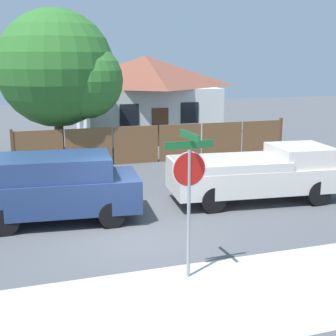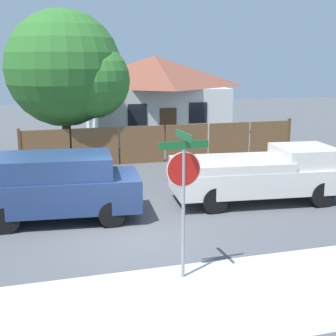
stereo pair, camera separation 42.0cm
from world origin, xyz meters
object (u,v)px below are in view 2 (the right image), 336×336
stop_sign (184,180)px  house (155,96)px  red_suv (59,185)px  orange_pickup (266,175)px  oak_tree (70,71)px

stop_sign → house: bearing=75.3°
red_suv → orange_pickup: 6.42m
red_suv → stop_sign: bearing=-57.7°
oak_tree → stop_sign: size_ratio=2.17×
red_suv → stop_sign: size_ratio=1.51×
house → oak_tree: oak_tree is taller
house → orange_pickup: house is taller
red_suv → oak_tree: bearing=88.3°
oak_tree → orange_pickup: bearing=-57.0°
orange_pickup → stop_sign: size_ratio=1.86×
red_suv → stop_sign: (2.21, -4.44, 1.07)m
house → stop_sign: bearing=-102.8°
house → orange_pickup: size_ratio=1.39×
house → red_suv: size_ratio=1.71×
house → red_suv: 14.62m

